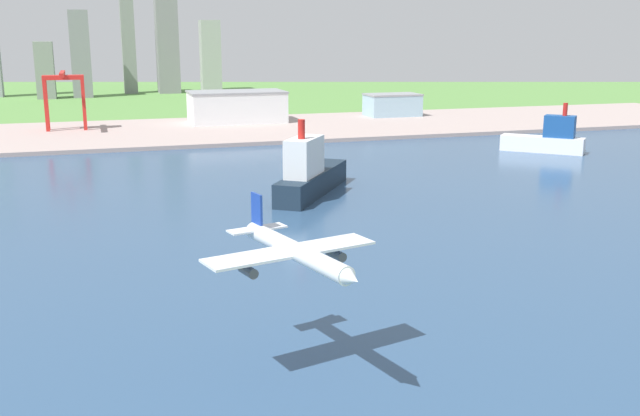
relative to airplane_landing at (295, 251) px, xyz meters
name	(u,v)px	position (x,y,z in m)	size (l,w,h in m)	color
ground_plane	(239,190)	(22.83, 172.57, -24.96)	(2400.00, 2400.00, 0.00)	#588C42
water_bay	(273,225)	(22.83, 112.57, -24.89)	(840.00, 360.00, 0.15)	#2D4C70
industrial_pier	(183,131)	(22.83, 362.57, -23.71)	(840.00, 140.00, 2.50)	#A99691
airplane_landing	(295,251)	(0.00, 0.00, 0.00)	(34.86, 38.93, 11.47)	silver
ferry_boat	(547,139)	(206.14, 221.04, -17.28)	(39.34, 38.41, 27.69)	white
cargo_ship	(310,174)	(48.61, 153.90, -15.97)	(45.44, 58.13, 32.09)	#192838
port_crane_red	(64,88)	(-50.15, 381.82, 5.38)	(25.77, 42.42, 38.35)	red
warehouse_main	(237,107)	(65.63, 393.81, -11.37)	(67.84, 37.85, 22.14)	white
warehouse_annex	(392,105)	(187.89, 398.32, -13.96)	(40.84, 25.59, 16.97)	#99BCD1
distant_skyline	(111,40)	(-8.44, 699.20, 33.08)	(244.28, 63.96, 149.83)	#9696A2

